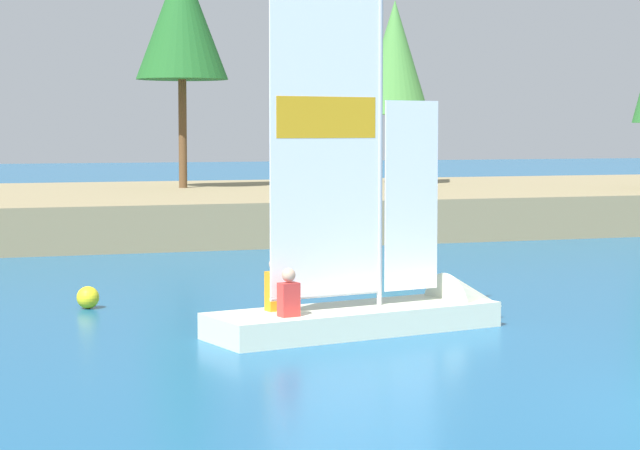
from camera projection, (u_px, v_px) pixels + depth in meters
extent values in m
cube|color=#897A56|center=(212.00, 209.00, 37.85)|extent=(80.00, 13.74, 1.19)
cylinder|color=brown|center=(183.00, 134.00, 39.13)|extent=(0.26, 0.26, 3.46)
cone|color=#1E5B23|center=(182.00, 18.00, 38.84)|extent=(2.94, 2.94, 3.89)
cylinder|color=brown|center=(394.00, 149.00, 41.90)|extent=(0.29, 0.29, 2.38)
cone|color=#47893D|center=(395.00, 57.00, 41.65)|extent=(2.37, 2.37, 3.88)
cube|color=silver|center=(354.00, 320.00, 18.54)|extent=(4.75, 2.27, 0.39)
cone|color=silver|center=(474.00, 309.00, 19.69)|extent=(1.37, 1.43, 1.23)
cylinder|color=#B7B7BC|center=(380.00, 122.00, 18.53)|extent=(0.08, 0.08, 5.60)
cube|color=white|center=(326.00, 122.00, 18.05)|extent=(1.86, 0.42, 5.09)
cube|color=orange|center=(326.00, 117.00, 18.05)|extent=(1.67, 0.38, 0.61)
cube|color=white|center=(411.00, 196.00, 18.92)|extent=(0.96, 0.23, 2.93)
cylinder|color=#B7B7BC|center=(326.00, 295.00, 18.25)|extent=(1.86, 0.44, 0.06)
cube|color=red|center=(289.00, 300.00, 17.58)|extent=(0.31, 0.25, 0.49)
sphere|color=tan|center=(289.00, 275.00, 17.56)|extent=(0.20, 0.20, 0.20)
cube|color=orange|center=(276.00, 291.00, 18.15)|extent=(0.31, 0.25, 0.59)
sphere|color=tan|center=(276.00, 264.00, 18.12)|extent=(0.20, 0.20, 0.20)
sphere|color=yellow|center=(88.00, 297.00, 20.99)|extent=(0.39, 0.39, 0.39)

